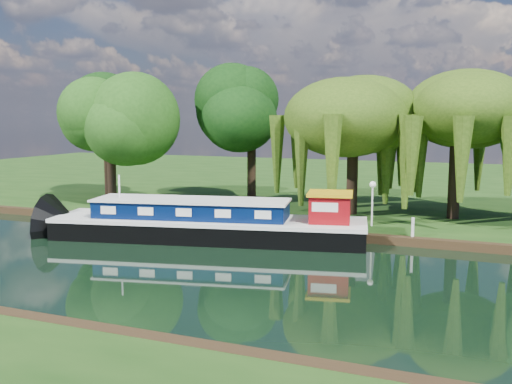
% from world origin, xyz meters
% --- Properties ---
extents(ground, '(120.00, 120.00, 0.00)m').
position_xyz_m(ground, '(0.00, 0.00, 0.00)').
color(ground, black).
extents(far_bank, '(120.00, 52.00, 0.45)m').
position_xyz_m(far_bank, '(0.00, 34.00, 0.23)').
color(far_bank, '#16370F').
rests_on(far_bank, ground).
extents(dutch_barge, '(17.34, 7.18, 3.57)m').
position_xyz_m(dutch_barge, '(-7.31, 5.75, 0.88)').
color(dutch_barge, black).
rests_on(dutch_barge, ground).
extents(red_dinghy, '(3.41, 2.77, 0.62)m').
position_xyz_m(red_dinghy, '(-9.18, 5.74, 0.00)').
color(red_dinghy, maroon).
rests_on(red_dinghy, ground).
extents(willow_left, '(6.87, 6.87, 8.23)m').
position_xyz_m(willow_left, '(-1.48, 14.20, 6.43)').
color(willow_left, black).
rests_on(willow_left, far_bank).
extents(willow_right, '(6.69, 6.69, 8.15)m').
position_xyz_m(willow_right, '(4.62, 14.88, 6.40)').
color(willow_right, black).
rests_on(willow_right, far_bank).
extents(tree_far_left, '(5.50, 5.50, 8.86)m').
position_xyz_m(tree_far_left, '(-17.74, 11.33, 6.51)').
color(tree_far_left, black).
rests_on(tree_far_left, far_bank).
extents(tree_far_back, '(5.09, 5.09, 8.55)m').
position_xyz_m(tree_far_back, '(-20.64, 14.86, 6.42)').
color(tree_far_back, black).
rests_on(tree_far_back, far_bank).
extents(tree_far_mid, '(5.56, 5.56, 9.10)m').
position_xyz_m(tree_far_mid, '(-9.43, 16.70, 6.72)').
color(tree_far_mid, black).
rests_on(tree_far_mid, far_bank).
extents(lamppost, '(0.36, 0.36, 2.56)m').
position_xyz_m(lamppost, '(0.50, 10.50, 2.42)').
color(lamppost, silver).
rests_on(lamppost, far_bank).
extents(mooring_posts, '(19.16, 0.16, 1.00)m').
position_xyz_m(mooring_posts, '(-0.50, 8.40, 0.95)').
color(mooring_posts, silver).
rests_on(mooring_posts, far_bank).
extents(reeds_near, '(33.70, 1.50, 1.10)m').
position_xyz_m(reeds_near, '(6.87, -7.57, 0.55)').
color(reeds_near, '#214C14').
rests_on(reeds_near, ground).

